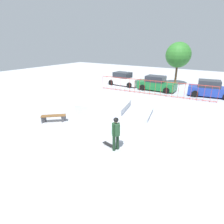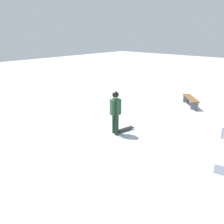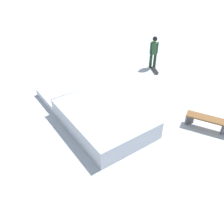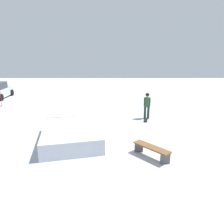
{
  "view_description": "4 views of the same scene",
  "coord_description": "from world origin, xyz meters",
  "px_view_note": "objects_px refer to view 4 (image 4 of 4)",
  "views": [
    {
      "loc": [
        6.72,
        -10.48,
        5.01
      ],
      "look_at": [
        0.65,
        -1.08,
        0.9
      ],
      "focal_mm": 30.23,
      "sensor_mm": 36.0,
      "label": 1
    },
    {
      "loc": [
        8.37,
        1.67,
        3.77
      ],
      "look_at": [
        2.69,
        -3.44,
        1.0
      ],
      "focal_mm": 35.17,
      "sensor_mm": 36.0,
      "label": 2
    },
    {
      "loc": [
        -8.14,
        3.22,
        5.95
      ],
      "look_at": [
        -1.37,
        0.45,
        0.6
      ],
      "focal_mm": 39.08,
      "sensor_mm": 36.0,
      "label": 3
    },
    {
      "loc": [
        -10.14,
        -1.17,
        3.88
      ],
      "look_at": [
        0.77,
        -1.21,
        0.9
      ],
      "focal_mm": 31.7,
      "sensor_mm": 36.0,
      "label": 4
    }
  ],
  "objects_px": {
    "skateboard": "(146,120)",
    "park_bench": "(151,149)",
    "skater": "(147,104)",
    "skate_ramp": "(71,132)"
  },
  "relations": [
    {
      "from": "skate_ramp",
      "to": "park_bench",
      "type": "distance_m",
      "value": 4.19
    },
    {
      "from": "skater",
      "to": "skateboard",
      "type": "relative_size",
      "value": 2.09
    },
    {
      "from": "skate_ramp",
      "to": "skateboard",
      "type": "height_order",
      "value": "skate_ramp"
    },
    {
      "from": "skate_ramp",
      "to": "skater",
      "type": "bearing_deg",
      "value": -66.02
    },
    {
      "from": "skate_ramp",
      "to": "skater",
      "type": "xyz_separation_m",
      "value": [
        3.25,
        -4.35,
        0.69
      ]
    },
    {
      "from": "skateboard",
      "to": "park_bench",
      "type": "height_order",
      "value": "park_bench"
    },
    {
      "from": "skateboard",
      "to": "skate_ramp",
      "type": "bearing_deg",
      "value": -43.9
    },
    {
      "from": "skateboard",
      "to": "skater",
      "type": "bearing_deg",
      "value": 179.41
    },
    {
      "from": "skater",
      "to": "park_bench",
      "type": "xyz_separation_m",
      "value": [
        -5.35,
        0.73,
        -0.65
      ]
    },
    {
      "from": "skateboard",
      "to": "park_bench",
      "type": "relative_size",
      "value": 0.57
    }
  ]
}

